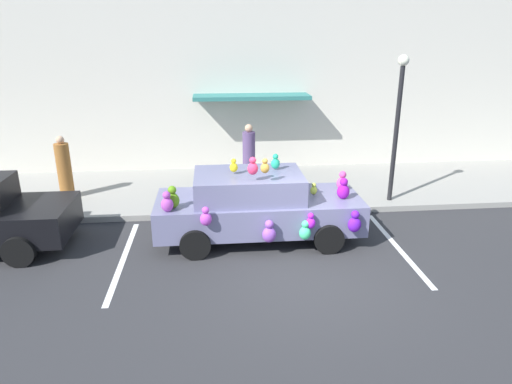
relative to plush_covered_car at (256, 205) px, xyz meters
name	(u,v)px	position (x,y,z in m)	size (l,w,h in m)	color
ground_plane	(303,275)	(0.74, -1.73, -0.80)	(60.00, 60.00, 0.00)	#2D2D30
sidewalk	(270,188)	(0.74, 3.27, -0.72)	(24.00, 4.00, 0.15)	gray
storefront_building	(263,74)	(0.74, 5.41, 2.39)	(24.00, 1.25, 6.40)	beige
parking_stripe_front	(397,246)	(3.03, -0.73, -0.80)	(0.12, 3.60, 0.01)	silver
parking_stripe_rear	(123,259)	(-2.85, -0.73, -0.80)	(0.12, 3.60, 0.01)	silver
plush_covered_car	(256,205)	(0.00, 0.00, 0.00)	(4.52, 2.08, 2.06)	slate
teddy_bear_on_sidewalk	(248,192)	(-0.04, 1.80, -0.32)	(0.37, 0.31, 0.72)	pink
street_lamp_post	(398,114)	(3.80, 1.77, 1.67)	(0.28, 0.28, 3.78)	black
pedestrian_near_shopfront	(64,170)	(-4.93, 2.81, 0.14)	(0.38, 0.38, 1.71)	#965E2A
pedestrian_walking_past	(249,157)	(0.12, 3.43, 0.19)	(0.37, 0.37, 1.81)	#57426E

